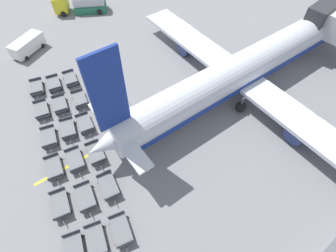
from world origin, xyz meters
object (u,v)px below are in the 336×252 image
Objects in this scene: fuel_tanker_primary at (83,3)px; baggage_dolly_row_mid_a_col_b at (60,104)px; baggage_dolly_row_near_col_e at (60,204)px; baggage_dolly_row_near_col_f at (74,250)px; baggage_dolly_row_near_col_a at (37,88)px; baggage_dolly_row_mid_b_col_b at (80,99)px; baggage_dolly_row_near_col_c at (49,137)px; baggage_dolly_row_near_col_b at (41,110)px; baggage_dolly_row_mid_a_col_f at (96,240)px; baggage_dolly_row_mid_a_col_c at (68,129)px; airplane at (246,68)px; baggage_dolly_row_mid_b_col_d at (96,153)px; service_van at (27,45)px; baggage_dolly_row_mid_b_col_e at (108,186)px; baggage_dolly_row_mid_b_col_a at (71,79)px; baggage_dolly_row_mid_a_col_a at (54,84)px; baggage_dolly_row_mid_a_col_d at (75,160)px; baggage_dolly_row_mid_b_col_f at (121,230)px; baggage_dolly_row_mid_b_col_c at (85,124)px; baggage_dolly_row_mid_a_col_e at (85,197)px; baggage_dolly_row_near_col_d at (54,167)px.

baggage_dolly_row_mid_a_col_b is (18.29, -12.05, -0.88)m from fuel_tanker_primary.
baggage_dolly_row_near_col_e is 4.30m from baggage_dolly_row_near_col_f.
baggage_dolly_row_mid_b_col_b is at bearing 33.63° from baggage_dolly_row_near_col_a.
baggage_dolly_row_near_col_f is (11.91, -2.59, 0.00)m from baggage_dolly_row_near_col_c.
baggage_dolly_row_mid_a_col_f is (16.54, -1.64, 0.00)m from baggage_dolly_row_near_col_b.
baggage_dolly_row_near_col_c is 2.09m from baggage_dolly_row_mid_a_col_c.
airplane reaches higher than baggage_dolly_row_near_col_f.
baggage_dolly_row_mid_b_col_d is at bearing 119.99° from baggage_dolly_row_near_col_e.
service_van is 1.52× the size of baggage_dolly_row_near_col_b.
fuel_tanker_primary is at bearing 152.52° from baggage_dolly_row_mid_b_col_b.
baggage_dolly_row_mid_a_col_b and baggage_dolly_row_mid_a_col_f have the same top height.
baggage_dolly_row_mid_b_col_e is (3.95, -0.73, 0.00)m from baggage_dolly_row_mid_b_col_d.
baggage_dolly_row_near_col_b is at bearing 169.25° from baggage_dolly_row_near_col_c.
baggage_dolly_row_mid_b_col_e is (15.85, -3.36, 0.00)m from baggage_dolly_row_mid_b_col_a.
airplane is at bearing 53.28° from baggage_dolly_row_mid_a_col_a.
baggage_dolly_row_mid_a_col_a is 12.04m from baggage_dolly_row_mid_a_col_d.
baggage_dolly_row_mid_a_col_c is at bearing -168.04° from baggage_dolly_row_mid_b_col_d.
baggage_dolly_row_near_col_f and baggage_dolly_row_mid_b_col_f have the same top height.
baggage_dolly_row_near_col_a is 1.00× the size of baggage_dolly_row_mid_a_col_d.
baggage_dolly_row_near_col_f is at bearing -56.95° from baggage_dolly_row_mid_b_col_e.
baggage_dolly_row_mid_b_col_a and baggage_dolly_row_mid_b_col_c have the same top height.
baggage_dolly_row_near_col_b and baggage_dolly_row_mid_b_col_e have the same top height.
baggage_dolly_row_mid_b_col_f is (4.12, -1.10, 0.00)m from baggage_dolly_row_mid_b_col_e.
baggage_dolly_row_near_col_a and baggage_dolly_row_mid_b_col_a have the same top height.
baggage_dolly_row_mid_b_col_b is (13.42, 1.42, -0.65)m from service_van.
baggage_dolly_row_near_col_b is 4.33m from baggage_dolly_row_near_col_c.
fuel_tanker_primary reaches higher than baggage_dolly_row_mid_a_col_f.
baggage_dolly_row_mid_a_col_c is (22.23, -12.81, -0.88)m from fuel_tanker_primary.
baggage_dolly_row_mid_a_col_e is 2.22m from baggage_dolly_row_mid_b_col_e.
fuel_tanker_primary reaches higher than baggage_dolly_row_mid_b_col_b.
baggage_dolly_row_mid_a_col_b is 16.47m from baggage_dolly_row_mid_a_col_f.
baggage_dolly_row_near_col_f is 20.41m from baggage_dolly_row_mid_a_col_a.
service_van reaches higher than baggage_dolly_row_mid_a_col_d.
fuel_tanker_primary is at bearing 154.14° from baggage_dolly_row_mid_a_col_e.
baggage_dolly_row_mid_b_col_f is (5.17, 3.20, 0.00)m from baggage_dolly_row_near_col_e.
baggage_dolly_row_mid_a_col_d is (12.43, -0.62, 0.00)m from baggage_dolly_row_near_col_a.
baggage_dolly_row_mid_a_col_c is 1.00× the size of baggage_dolly_row_mid_a_col_d.
baggage_dolly_row_near_col_b is 1.00× the size of baggage_dolly_row_near_col_c.
baggage_dolly_row_near_col_b is 5.78m from baggage_dolly_row_mid_b_col_c.
baggage_dolly_row_near_col_d and baggage_dolly_row_mid_a_col_e have the same top height.
baggage_dolly_row_mid_b_col_a and baggage_dolly_row_mid_b_col_f have the same top height.
baggage_dolly_row_near_col_b is at bearing -163.95° from baggage_dolly_row_mid_a_col_c.
service_van is 21.31m from baggage_dolly_row_mid_b_col_d.
baggage_dolly_row_mid_a_col_e is 1.00× the size of baggage_dolly_row_mid_b_col_e.
baggage_dolly_row_mid_a_col_b and baggage_dolly_row_mid_a_col_d have the same top height.
baggage_dolly_row_mid_b_col_a is (-7.14, 5.68, 0.00)m from baggage_dolly_row_near_col_c.
baggage_dolly_row_mid_b_col_e and baggage_dolly_row_mid_b_col_f have the same top height.
baggage_dolly_row_near_col_c is at bearing 165.64° from baggage_dolly_row_near_col_d.
baggage_dolly_row_mid_a_col_f and baggage_dolly_row_mid_b_col_c have the same top height.
baggage_dolly_row_mid_b_col_d is (21.29, -0.56, -0.65)m from service_van.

